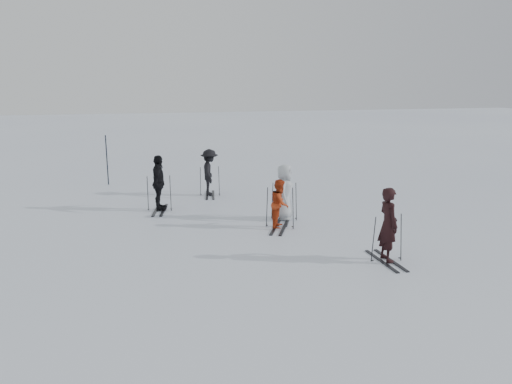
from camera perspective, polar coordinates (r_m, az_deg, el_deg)
ground at (r=15.79m, az=0.92°, el=-4.31°), size 120.00×120.00×0.00m
skier_near_dark at (r=13.25m, az=14.86°, el=-3.72°), size 0.47×0.71×1.93m
skier_red at (r=15.81m, az=2.76°, el=-1.41°), size 0.85×0.93×1.54m
skier_grey at (r=16.73m, az=3.25°, el=-0.08°), size 0.90×1.06×1.85m
skier_uphill_left at (r=18.18m, az=-11.06°, el=0.95°), size 0.71×1.24×1.99m
skier_uphill_far at (r=20.34m, az=-5.33°, el=2.19°), size 0.89×1.31×1.87m
skis_near_dark at (r=13.35m, az=14.79°, el=-5.06°), size 1.77×0.95×1.28m
skis_red at (r=15.83m, az=2.75°, el=-1.72°), size 2.11×1.70×1.36m
skis_grey at (r=16.79m, az=3.24°, el=-0.98°), size 2.03×1.59×1.31m
skis_uphill_left at (r=18.25m, az=-11.01°, el=-0.08°), size 1.97×1.30×1.32m
skis_uphill_far at (r=20.40m, az=-5.31°, el=1.30°), size 1.81×1.16×1.23m
piste_marker at (r=23.37m, az=-16.67°, el=3.52°), size 0.06×0.06×2.24m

